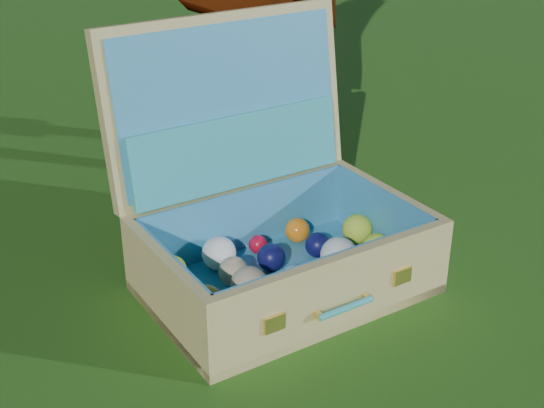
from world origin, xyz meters
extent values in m
plane|color=#215114|center=(0.00, 0.00, 0.00)|extent=(60.00, 60.00, 0.00)
cube|color=tan|center=(0.04, 0.15, 0.01)|extent=(0.61, 0.46, 0.02)
cube|color=tan|center=(0.07, -0.02, 0.08)|extent=(0.55, 0.12, 0.17)
cube|color=tan|center=(0.01, 0.33, 0.08)|extent=(0.55, 0.12, 0.17)
cube|color=tan|center=(-0.23, 0.11, 0.08)|extent=(0.08, 0.33, 0.17)
cube|color=tan|center=(0.30, 0.20, 0.08)|extent=(0.08, 0.33, 0.17)
cube|color=teal|center=(0.04, 0.15, 0.02)|extent=(0.56, 0.41, 0.01)
cube|color=teal|center=(0.06, -0.01, 0.09)|extent=(0.51, 0.10, 0.15)
cube|color=teal|center=(0.01, 0.31, 0.09)|extent=(0.51, 0.10, 0.15)
cube|color=teal|center=(-0.21, 0.11, 0.09)|extent=(0.06, 0.33, 0.15)
cube|color=teal|center=(0.29, 0.20, 0.09)|extent=(0.06, 0.33, 0.15)
cube|color=tan|center=(0.00, 0.38, 0.35)|extent=(0.56, 0.19, 0.37)
cube|color=teal|center=(0.00, 0.36, 0.35)|extent=(0.52, 0.15, 0.33)
cube|color=teal|center=(0.00, 0.34, 0.25)|extent=(0.50, 0.13, 0.16)
cube|color=#F2C659|center=(-0.08, -0.06, 0.08)|extent=(0.04, 0.01, 0.03)
cube|color=#F2C659|center=(0.22, -0.01, 0.08)|extent=(0.04, 0.01, 0.03)
cylinder|color=teal|center=(0.07, -0.04, 0.07)|extent=(0.12, 0.03, 0.01)
cube|color=#F2C659|center=(0.02, -0.05, 0.07)|extent=(0.01, 0.02, 0.01)
cube|color=#F2C659|center=(0.12, -0.03, 0.07)|extent=(0.01, 0.02, 0.01)
sphere|color=#B88418|center=(-0.16, 0.00, 0.06)|extent=(0.08, 0.08, 0.08)
sphere|color=#CDE337|center=(-0.05, 0.03, 0.06)|extent=(0.07, 0.07, 0.07)
sphere|color=orange|center=(0.06, 0.03, 0.06)|extent=(0.06, 0.06, 0.06)
sphere|color=red|center=(0.16, 0.05, 0.05)|extent=(0.04, 0.04, 0.04)
sphere|color=orange|center=(0.27, 0.08, 0.05)|extent=(0.05, 0.05, 0.05)
sphere|color=#B88418|center=(-0.16, 0.09, 0.06)|extent=(0.07, 0.07, 0.07)
sphere|color=#CFB492|center=(-0.06, 0.11, 0.06)|extent=(0.08, 0.08, 0.08)
sphere|color=silver|center=(0.03, 0.11, 0.05)|extent=(0.06, 0.06, 0.06)
sphere|color=silver|center=(0.15, 0.14, 0.07)|extent=(0.08, 0.08, 0.08)
sphere|color=#CDE337|center=(0.25, 0.15, 0.06)|extent=(0.06, 0.06, 0.06)
sphere|color=#CDE337|center=(-0.19, 0.16, 0.06)|extent=(0.07, 0.07, 0.07)
sphere|color=#CFB492|center=(-0.07, 0.18, 0.06)|extent=(0.06, 0.06, 0.06)
sphere|color=#0E1047|center=(0.02, 0.20, 0.06)|extent=(0.06, 0.06, 0.06)
sphere|color=#0E1047|center=(0.14, 0.22, 0.05)|extent=(0.06, 0.06, 0.06)
sphere|color=#CDE337|center=(0.25, 0.24, 0.06)|extent=(0.07, 0.07, 0.07)
sphere|color=#CDE337|center=(-0.18, 0.23, 0.06)|extent=(0.06, 0.06, 0.06)
sphere|color=silver|center=(-0.08, 0.25, 0.06)|extent=(0.07, 0.07, 0.07)
sphere|color=red|center=(0.02, 0.28, 0.05)|extent=(0.04, 0.04, 0.04)
sphere|color=orange|center=(0.12, 0.29, 0.05)|extent=(0.06, 0.06, 0.06)
camera|label=1|loc=(-0.50, -1.08, 0.86)|focal=50.00mm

